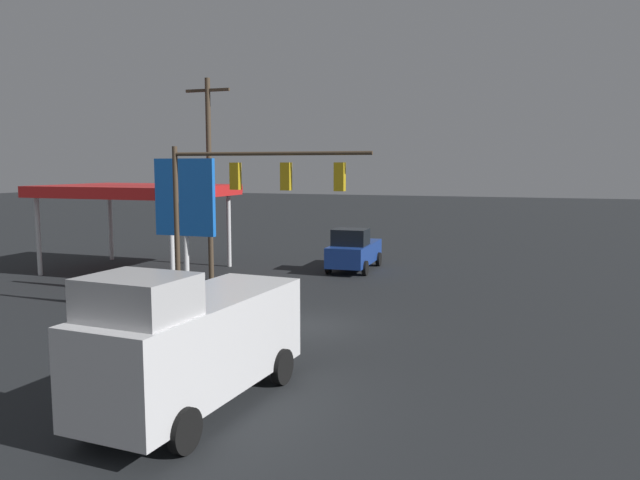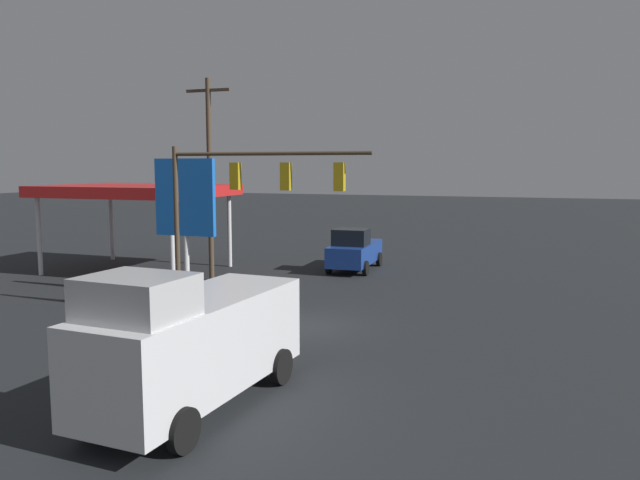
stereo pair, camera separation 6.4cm
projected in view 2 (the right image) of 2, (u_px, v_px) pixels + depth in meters
The scene contains 8 objects.
ground_plane at pixel (302, 325), 22.90m from camera, with size 200.00×200.00×0.00m, color black.
traffic_signal_assembly at pixel (246, 191), 23.02m from camera, with size 7.89×0.43×6.58m.
utility_pole at pixel (210, 175), 31.28m from camera, with size 2.40×0.26×10.14m.
gas_station_canopy at pixel (137, 192), 34.38m from camera, with size 9.42×7.22×4.78m.
price_sign at pixel (185, 201), 27.15m from camera, with size 2.86×0.27×6.15m.
delivery_truck at pixel (192, 341), 14.85m from camera, with size 2.91×6.94×3.58m.
pickup_parked at pixel (354, 251), 34.93m from camera, with size 2.39×5.26×2.40m.
fire_hydrant at pixel (129, 321), 21.77m from camera, with size 0.24×0.24×0.88m.
Camera 2 is at (-8.08, 20.87, 5.84)m, focal length 35.00 mm.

